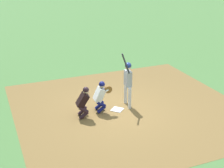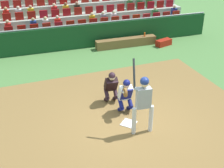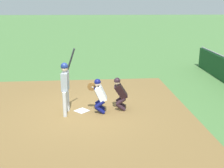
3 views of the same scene
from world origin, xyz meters
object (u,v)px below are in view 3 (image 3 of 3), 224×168
(catcher_crouching, at_px, (99,94))
(home_plate_umpire, at_px, (120,92))
(batter_at_plate, at_px, (65,82))
(home_plate_marker, at_px, (82,111))

(catcher_crouching, height_order, home_plate_umpire, catcher_crouching)
(batter_at_plate, height_order, catcher_crouching, batter_at_plate)
(home_plate_umpire, bearing_deg, batter_at_plate, 99.65)
(home_plate_umpire, bearing_deg, catcher_crouching, 107.41)
(home_plate_marker, xyz_separation_m, batter_at_plate, (-0.21, 0.53, 1.17))
(home_plate_marker, xyz_separation_m, home_plate_umpire, (0.12, -1.42, 0.67))
(home_plate_marker, distance_m, catcher_crouching, 0.96)
(home_plate_marker, relative_size, home_plate_umpire, 0.35)
(batter_at_plate, bearing_deg, home_plate_umpire, -80.35)
(batter_at_plate, xyz_separation_m, catcher_crouching, (0.09, -1.18, -0.47))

